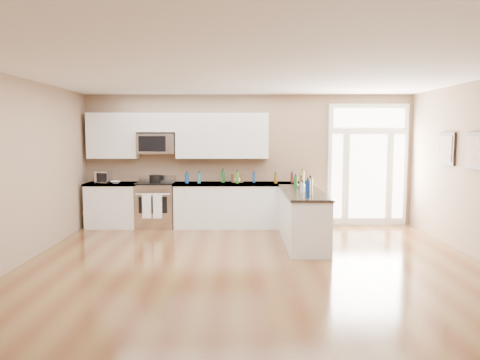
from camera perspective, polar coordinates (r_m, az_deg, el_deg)
The scene contains 20 objects.
ground at distance 6.38m, azimuth 1.89°, elevation -12.27°, with size 8.00×8.00×0.00m, color brown.
room_shell at distance 6.07m, azimuth 1.94°, elevation 3.26°, with size 8.00×8.00×8.00m.
back_cabinet_left at distance 10.22m, azimuth -15.20°, elevation -3.13°, with size 1.10×0.66×0.94m.
back_cabinet_right at distance 9.87m, azimuth 0.23°, elevation -3.24°, with size 2.85×0.66×0.94m.
peninsula_cabinet at distance 8.52m, azimuth 7.60°, elevation -4.73°, with size 0.69×2.32×0.94m.
upper_cabinet_left at distance 10.25m, azimuth -15.25°, elevation 5.23°, with size 1.04×0.33×0.95m, color silver.
upper_cabinet_right at distance 9.91m, azimuth -2.18°, elevation 5.42°, with size 1.94×0.33×0.95m, color silver.
upper_cabinet_short at distance 10.05m, azimuth -10.13°, elevation 6.91°, with size 0.82×0.33×0.40m, color silver.
microwave at distance 10.01m, azimuth -10.13°, elevation 4.39°, with size 0.78×0.41×0.42m.
entry_door at distance 10.42m, azimuth 15.28°, elevation 1.81°, with size 1.70×0.10×2.60m.
wall_art_near at distance 9.06m, azimuth 23.92°, elevation 3.50°, with size 0.05×0.58×0.58m.
wall_art_far at distance 8.15m, azimuth 26.79°, elevation 3.20°, with size 0.05×0.58×0.58m.
kitchen_range at distance 10.02m, azimuth -10.24°, elevation -2.96°, with size 0.79×0.69×1.08m.
stockpot at distance 9.93m, azimuth -10.34°, elevation 0.20°, with size 0.23×0.23×0.17m, color black.
toaster_oven at distance 10.17m, azimuth -16.32°, elevation 0.35°, with size 0.29×0.23×0.25m, color silver.
cardboard_box at distance 9.89m, azimuth -0.34°, elevation 0.22°, with size 0.21×0.16×0.18m, color brown.
bowl_left at distance 10.01m, azimuth -14.93°, elevation -0.27°, with size 0.21×0.21×0.05m, color white.
bowl_peninsula at distance 9.06m, azimuth 7.46°, elevation -0.72°, with size 0.17×0.17×0.05m, color white.
cup_counter at distance 9.82m, azimuth -0.34°, elevation -0.04°, with size 0.13×0.13×0.10m, color white.
counter_bottles at distance 8.97m, azimuth 3.41°, elevation -0.13°, with size 2.40×2.41×0.31m.
Camera 1 is at (-0.22, -6.07, 1.96)m, focal length 35.00 mm.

